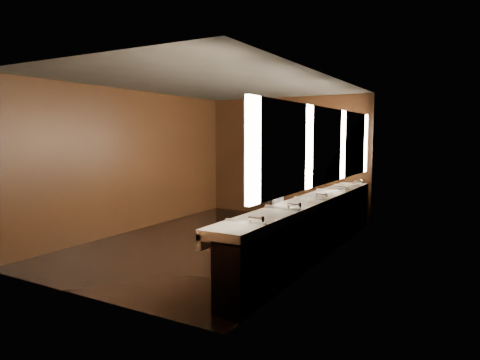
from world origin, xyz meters
name	(u,v)px	position (x,y,z in m)	size (l,w,h in m)	color
floor	(218,242)	(0.00, 0.00, 0.00)	(6.00, 6.00, 0.00)	black
ceiling	(218,84)	(0.00, 0.00, 2.80)	(4.00, 6.00, 0.02)	#2D2D2B
wall_back	(286,157)	(0.00, 3.00, 1.40)	(4.00, 0.02, 2.80)	black
wall_front	(78,180)	(0.00, -3.00, 1.40)	(4.00, 0.02, 2.80)	black
wall_left	(134,161)	(-2.00, 0.00, 1.40)	(0.02, 6.00, 2.80)	black
wall_right	(328,169)	(2.00, 0.00, 1.40)	(0.02, 6.00, 2.80)	black
sink_counter	(314,225)	(1.79, 0.00, 0.50)	(0.55, 5.40, 1.01)	black
mirror_band	(327,146)	(1.98, 0.00, 1.75)	(0.06, 5.03, 1.15)	#FEE6C3
person	(278,207)	(1.16, 0.01, 0.74)	(0.54, 0.35, 1.47)	#9CBAE8
trash_bin	(262,260)	(1.58, -1.39, 0.26)	(0.34, 0.34, 0.53)	black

